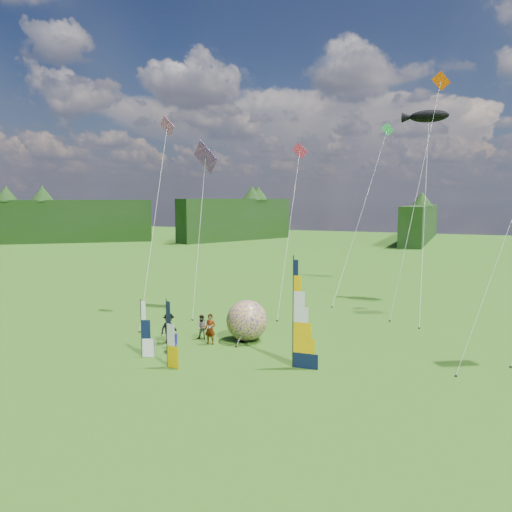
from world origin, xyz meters
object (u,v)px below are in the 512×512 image
at_px(spectator_c, 169,328).
at_px(side_banner_far, 141,329).
at_px(spectator_d, 242,329).
at_px(camp_chair, 172,344).
at_px(bol_inflatable, 247,320).
at_px(spectator_b, 202,327).
at_px(feather_banner_main, 293,314).
at_px(kite_whale, 425,198).
at_px(side_banner_left, 167,334).
at_px(spectator_a, 210,329).

bearing_deg(spectator_c, side_banner_far, -159.34).
relative_size(spectator_d, camp_chair, 1.57).
xyz_separation_m(bol_inflatable, spectator_b, (-2.61, -0.82, -0.48)).
height_order(feather_banner_main, camp_chair, feather_banner_main).
bearing_deg(spectator_d, side_banner_far, 99.38).
height_order(feather_banner_main, bol_inflatable, feather_banner_main).
bearing_deg(spectator_b, bol_inflatable, 10.33).
bearing_deg(camp_chair, spectator_d, 26.92).
height_order(bol_inflatable, spectator_c, bol_inflatable).
height_order(feather_banner_main, spectator_b, feather_banner_main).
relative_size(spectator_b, kite_whale, 0.09).
height_order(spectator_d, camp_chair, spectator_d).
bearing_deg(side_banner_far, camp_chair, 30.70).
height_order(side_banner_left, spectator_a, side_banner_left).
distance_m(feather_banner_main, side_banner_left, 6.48).
distance_m(feather_banner_main, camp_chair, 7.38).
height_order(spectator_a, spectator_b, spectator_a).
bearing_deg(spectator_b, side_banner_left, -87.79).
height_order(side_banner_far, spectator_d, side_banner_far).
height_order(spectator_d, kite_whale, kite_whale).
bearing_deg(spectator_d, feather_banner_main, -167.81).
bearing_deg(spectator_c, feather_banner_main, -79.17).
bearing_deg(spectator_a, spectator_b, 138.45).
distance_m(bol_inflatable, kite_whale, 17.27).
distance_m(bol_inflatable, spectator_b, 2.78).
height_order(camp_chair, kite_whale, kite_whale).
relative_size(feather_banner_main, kite_whale, 0.32).
relative_size(spectator_b, spectator_d, 0.97).
relative_size(spectator_a, camp_chair, 1.81).
height_order(spectator_c, kite_whale, kite_whale).
xyz_separation_m(spectator_a, kite_whale, (10.60, 14.36, 7.69)).
relative_size(side_banner_left, camp_chair, 3.44).
bearing_deg(side_banner_far, kite_whale, 31.26).
xyz_separation_m(side_banner_far, spectator_c, (-0.10, 2.81, -0.64)).
relative_size(side_banner_left, bol_inflatable, 1.38).
xyz_separation_m(spectator_c, kite_whale, (12.93, 15.19, 7.69)).
distance_m(spectator_d, camp_chair, 4.36).
distance_m(side_banner_far, bol_inflatable, 6.48).
bearing_deg(kite_whale, bol_inflatable, -136.15).
xyz_separation_m(spectator_d, camp_chair, (-2.76, -3.36, -0.28)).
xyz_separation_m(bol_inflatable, spectator_c, (-4.00, -2.37, -0.33)).
relative_size(feather_banner_main, spectator_c, 3.05).
xyz_separation_m(side_banner_left, spectator_d, (1.65, 5.52, -0.93)).
height_order(side_banner_left, spectator_c, side_banner_left).
xyz_separation_m(spectator_a, spectator_c, (-2.33, -0.83, 0.00)).
bearing_deg(side_banner_left, camp_chair, 126.82).
bearing_deg(spectator_b, feather_banner_main, -28.58).
bearing_deg(feather_banner_main, camp_chair, 179.03).
distance_m(side_banner_far, spectator_c, 2.88).
height_order(spectator_b, camp_chair, spectator_b).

